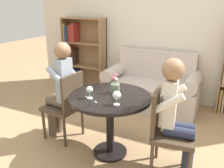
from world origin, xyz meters
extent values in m
plane|color=tan|center=(0.00, 0.00, 0.00)|extent=(16.00, 16.00, 0.00)
cube|color=silver|center=(0.00, 2.01, 1.35)|extent=(5.20, 0.05, 2.70)
cylinder|color=black|center=(0.00, 0.00, 0.72)|extent=(0.92, 0.92, 0.03)
cylinder|color=black|center=(0.00, 0.00, 0.37)|extent=(0.09, 0.09, 0.67)
cylinder|color=black|center=(0.00, 0.00, 0.01)|extent=(0.40, 0.40, 0.03)
cube|color=beige|center=(0.00, 1.53, 0.21)|extent=(1.59, 0.80, 0.42)
cube|color=beige|center=(0.00, 1.85, 0.67)|extent=(1.37, 0.16, 0.50)
cylinder|color=beige|center=(-0.68, 1.53, 0.53)|extent=(0.22, 0.72, 0.22)
cylinder|color=beige|center=(0.68, 1.53, 0.53)|extent=(0.22, 0.72, 0.22)
cube|color=#93704C|center=(-1.50, 1.95, 0.72)|extent=(0.89, 0.02, 1.44)
cube|color=#93704C|center=(-1.93, 1.82, 0.72)|extent=(0.02, 0.28, 1.44)
cube|color=#93704C|center=(-1.06, 1.82, 0.72)|extent=(0.02, 0.28, 1.44)
cube|color=#93704C|center=(-1.50, 1.82, 0.01)|extent=(0.85, 0.28, 0.02)
cube|color=#93704C|center=(-1.50, 1.82, 0.48)|extent=(0.85, 0.28, 0.02)
cube|color=#93704C|center=(-1.50, 1.82, 0.96)|extent=(0.85, 0.28, 0.02)
cube|color=#93704C|center=(-1.50, 1.82, 1.43)|extent=(0.85, 0.28, 0.02)
cube|color=navy|center=(-1.89, 1.81, 0.21)|extent=(0.03, 0.23, 0.38)
cube|color=#234723|center=(-1.84, 1.81, 0.18)|extent=(0.05, 0.23, 0.32)
cube|color=maroon|center=(-1.77, 1.81, 0.19)|extent=(0.05, 0.23, 0.33)
cube|color=olive|center=(-1.73, 1.81, 0.22)|extent=(0.03, 0.23, 0.40)
cube|color=navy|center=(-1.69, 1.81, 0.21)|extent=(0.03, 0.23, 0.38)
cube|color=#234723|center=(-1.88, 1.81, 0.64)|extent=(0.04, 0.23, 0.30)
cube|color=olive|center=(-1.84, 1.81, 0.65)|extent=(0.04, 0.23, 0.32)
cube|color=maroon|center=(-1.78, 1.81, 0.67)|extent=(0.05, 0.23, 0.35)
cube|color=#332319|center=(-1.72, 1.81, 0.66)|extent=(0.04, 0.23, 0.33)
cube|color=olive|center=(-1.89, 1.81, 1.14)|extent=(0.03, 0.23, 0.35)
cube|color=navy|center=(-1.85, 1.81, 1.12)|extent=(0.04, 0.23, 0.31)
cube|color=#332319|center=(-1.79, 1.81, 1.13)|extent=(0.05, 0.23, 0.32)
cube|color=maroon|center=(-1.73, 1.81, 1.14)|extent=(0.05, 0.23, 0.34)
cube|color=maroon|center=(-1.68, 1.81, 1.16)|extent=(0.05, 0.23, 0.38)
cube|color=#93704C|center=(1.06, 1.82, 0.72)|extent=(0.02, 0.28, 1.44)
cube|color=olive|center=(1.11, 1.81, 0.22)|extent=(0.04, 0.23, 0.39)
cube|color=tan|center=(1.15, 1.81, 0.20)|extent=(0.03, 0.23, 0.35)
cube|color=tan|center=(1.11, 1.81, 0.65)|extent=(0.03, 0.23, 0.31)
cylinder|color=#473828|center=(-0.88, 0.26, 0.20)|extent=(0.04, 0.04, 0.40)
cylinder|color=#473828|center=(-0.92, -0.10, 0.20)|extent=(0.04, 0.04, 0.40)
cylinder|color=#473828|center=(-0.53, 0.22, 0.20)|extent=(0.04, 0.04, 0.40)
cylinder|color=#473828|center=(-0.56, -0.13, 0.20)|extent=(0.04, 0.04, 0.40)
cube|color=#473828|center=(-0.72, 0.06, 0.42)|extent=(0.46, 0.46, 0.05)
cube|color=#473828|center=(-0.53, 0.05, 0.68)|extent=(0.07, 0.38, 0.45)
cylinder|color=#473828|center=(0.88, 0.20, 0.20)|extent=(0.04, 0.04, 0.40)
cylinder|color=#473828|center=(0.57, -0.20, 0.20)|extent=(0.04, 0.04, 0.40)
cylinder|color=#473828|center=(0.52, 0.15, 0.20)|extent=(0.04, 0.04, 0.40)
cube|color=#473828|center=(0.72, 0.00, 0.42)|extent=(0.47, 0.47, 0.05)
cube|color=#473828|center=(0.53, -0.03, 0.68)|extent=(0.09, 0.38, 0.45)
cylinder|color=brown|center=(-0.88, 0.14, 0.23)|extent=(0.11, 0.11, 0.45)
cylinder|color=brown|center=(-0.89, 0.03, 0.23)|extent=(0.11, 0.11, 0.45)
cylinder|color=brown|center=(-0.77, 0.13, 0.50)|extent=(0.31, 0.14, 0.11)
cylinder|color=brown|center=(-0.78, 0.02, 0.50)|extent=(0.31, 0.14, 0.11)
cube|color=#93A3B2|center=(-0.66, 0.06, 0.79)|extent=(0.14, 0.21, 0.57)
cylinder|color=#93A3B2|center=(-0.65, 0.20, 0.88)|extent=(0.29, 0.10, 0.23)
cylinder|color=#93A3B2|center=(-0.68, -0.07, 0.88)|extent=(0.29, 0.10, 0.23)
sphere|color=#936B4C|center=(-0.66, 0.06, 1.17)|extent=(0.20, 0.20, 0.20)
cylinder|color=#282D47|center=(0.89, -0.03, 0.23)|extent=(0.11, 0.11, 0.45)
cylinder|color=#282D47|center=(0.87, 0.08, 0.23)|extent=(0.11, 0.11, 0.45)
cylinder|color=#282D47|center=(0.78, -0.04, 0.50)|extent=(0.31, 0.15, 0.11)
cylinder|color=#282D47|center=(0.77, 0.06, 0.50)|extent=(0.31, 0.15, 0.11)
cube|color=silver|center=(0.66, 0.00, 0.76)|extent=(0.14, 0.21, 0.50)
cylinder|color=silver|center=(0.68, -0.14, 0.83)|extent=(0.29, 0.11, 0.23)
cylinder|color=silver|center=(0.65, 0.13, 0.83)|extent=(0.29, 0.11, 0.23)
sphere|color=#936B4C|center=(0.66, 0.00, 1.12)|extent=(0.22, 0.22, 0.22)
cylinder|color=white|center=(-0.16, -0.16, 0.74)|extent=(0.06, 0.06, 0.00)
cylinder|color=white|center=(-0.16, -0.16, 0.77)|extent=(0.01, 0.01, 0.06)
sphere|color=white|center=(-0.16, -0.16, 0.84)|extent=(0.07, 0.07, 0.07)
sphere|color=#E58E75|center=(-0.16, -0.16, 0.83)|extent=(0.05, 0.05, 0.05)
cylinder|color=white|center=(0.17, -0.19, 0.74)|extent=(0.06, 0.06, 0.00)
cylinder|color=white|center=(0.17, -0.19, 0.77)|extent=(0.01, 0.01, 0.06)
sphere|color=white|center=(0.17, -0.19, 0.84)|extent=(0.09, 0.09, 0.09)
sphere|color=maroon|center=(0.17, -0.19, 0.83)|extent=(0.06, 0.06, 0.06)
cylinder|color=gray|center=(0.01, 0.10, 0.79)|extent=(0.11, 0.11, 0.11)
cylinder|color=#4C7A42|center=(0.01, 0.11, 0.89)|extent=(0.00, 0.01, 0.10)
sphere|color=#D16684|center=(0.01, 0.11, 0.94)|extent=(0.04, 0.04, 0.04)
cylinder|color=#4C7A42|center=(0.03, 0.09, 0.87)|extent=(0.01, 0.01, 0.06)
sphere|color=silver|center=(0.03, 0.09, 0.90)|extent=(0.04, 0.04, 0.04)
cylinder|color=#4C7A42|center=(0.01, 0.10, 0.88)|extent=(0.01, 0.01, 0.07)
sphere|color=#9E70B2|center=(0.01, 0.10, 0.91)|extent=(0.04, 0.04, 0.04)
cylinder|color=#4C7A42|center=(0.00, 0.09, 0.88)|extent=(0.01, 0.01, 0.07)
sphere|color=#D16684|center=(0.00, 0.09, 0.92)|extent=(0.04, 0.04, 0.04)
cube|color=silver|center=(-0.14, -0.19, 0.74)|extent=(0.18, 0.09, 0.00)
cube|color=silver|center=(-0.11, -0.20, 0.74)|extent=(0.17, 0.11, 0.00)
camera|label=1|loc=(1.09, -2.18, 1.71)|focal=38.00mm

